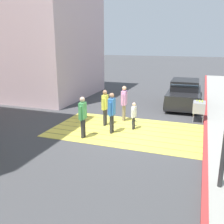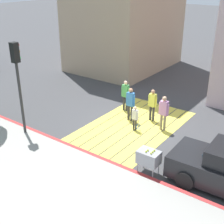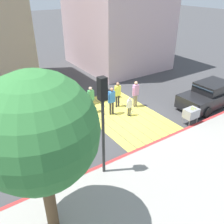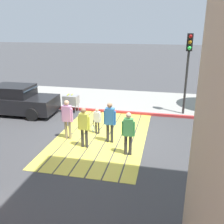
{
  "view_description": "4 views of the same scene",
  "coord_description": "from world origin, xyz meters",
  "views": [
    {
      "loc": [
        -2.94,
        9.97,
        3.73
      ],
      "look_at": [
        0.48,
        0.45,
        0.91
      ],
      "focal_mm": 40.68,
      "sensor_mm": 36.0,
      "label": 1
    },
    {
      "loc": [
        -11.36,
        -7.03,
        6.85
      ],
      "look_at": [
        -0.54,
        0.86,
        0.73
      ],
      "focal_mm": 49.41,
      "sensor_mm": 36.0,
      "label": 2
    },
    {
      "loc": [
        -10.22,
        7.6,
        7.09
      ],
      "look_at": [
        -0.47,
        1.08,
        0.76
      ],
      "focal_mm": 39.08,
      "sensor_mm": 36.0,
      "label": 3
    },
    {
      "loc": [
        9.72,
        2.61,
        4.57
      ],
      "look_at": [
        -0.08,
        0.45,
        1.14
      ],
      "focal_mm": 40.41,
      "sensor_mm": 36.0,
      "label": 4
    }
  ],
  "objects": [
    {
      "name": "curb_painted",
      "position": [
        -3.25,
        0.0,
        0.07
      ],
      "size": [
        0.16,
        40.0,
        0.13
      ],
      "primitive_type": "cube",
      "color": "#BC3333",
      "rests_on": "ground"
    },
    {
      "name": "car_parked_near_curb",
      "position": [
        -2.0,
        -5.31,
        0.73
      ],
      "size": [
        2.05,
        4.34,
        1.57
      ],
      "color": "black",
      "rests_on": "ground"
    },
    {
      "name": "building_far_south",
      "position": [
        8.5,
        -5.44,
        5.14
      ],
      "size": [
        8.0,
        7.03,
        10.27
      ],
      "color": "beige",
      "rests_on": "ground"
    },
    {
      "name": "tennis_ball_cart",
      "position": [
        -2.9,
        -2.51,
        0.7
      ],
      "size": [
        0.56,
        0.8,
        1.02
      ],
      "color": "#99999E",
      "rests_on": "ground"
    },
    {
      "name": "pedestrian_child_with_racket",
      "position": [
        -0.27,
        -0.28,
        0.67
      ],
      "size": [
        0.28,
        0.39,
        1.21
      ],
      "color": "#333338",
      "rests_on": "ground"
    },
    {
      "name": "ground_plane",
      "position": [
        0.0,
        0.0,
        0.0
      ],
      "size": [
        120.0,
        120.0,
        0.0
      ],
      "primitive_type": "plane",
      "color": "#424244"
    },
    {
      "name": "pedestrian_adult_trailing",
      "position": [
        0.48,
        0.48,
        1.0
      ],
      "size": [
        0.22,
        0.5,
        1.72
      ],
      "color": "#333338",
      "rests_on": "ground"
    },
    {
      "name": "crosswalk_stripes",
      "position": [
        0.0,
        -0.0,
        0.01
      ],
      "size": [
        6.4,
        3.8,
        0.01
      ],
      "color": "#EAD64C",
      "rests_on": "ground"
    },
    {
      "name": "pedestrian_adult_side",
      "position": [
        1.37,
        1.37,
        0.98
      ],
      "size": [
        0.23,
        0.49,
        1.68
      ],
      "color": "#333338",
      "rests_on": "ground"
    },
    {
      "name": "pedestrian_teen_behind",
      "position": [
        0.51,
        -1.33,
        0.99
      ],
      "size": [
        0.23,
        0.5,
        1.71
      ],
      "color": "gray",
      "rests_on": "ground"
    },
    {
      "name": "pedestrian_adult_lead",
      "position": [
        1.12,
        -0.4,
        0.96
      ],
      "size": [
        0.21,
        0.48,
        1.64
      ],
      "color": "#333338",
      "rests_on": "ground"
    }
  ]
}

